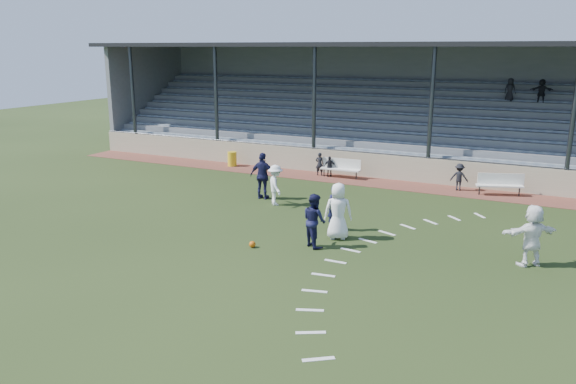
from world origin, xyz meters
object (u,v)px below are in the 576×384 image
object	(u,v)px
player_navy_lead	(336,208)
football	(252,244)
player_white_lead	(338,211)
bench_right	(500,182)
bench_left	(341,166)
trash_bin	(232,159)

from	to	relation	value
player_navy_lead	football	bearing A→B (deg)	-157.37
player_white_lead	player_navy_lead	world-z (taller)	player_white_lead
football	player_navy_lead	bearing A→B (deg)	58.26
bench_right	player_navy_lead	size ratio (longest dim) A/B	1.23
football	player_white_lead	bearing A→B (deg)	43.58
football	player_navy_lead	xyz separation A→B (m)	(1.78, 2.87, 0.72)
bench_left	bench_right	bearing A→B (deg)	-2.75
bench_left	football	bearing A→B (deg)	-86.35
football	player_navy_lead	distance (m)	3.45
trash_bin	player_navy_lead	distance (m)	12.15
trash_bin	football	distance (m)	13.10
football	player_white_lead	size ratio (longest dim) A/B	0.11
bench_right	player_white_lead	bearing A→B (deg)	-135.63
bench_right	player_navy_lead	xyz separation A→B (m)	(-4.72, -7.81, 0.24)
bench_left	player_navy_lead	xyz separation A→B (m)	(2.82, -7.93, 0.24)
trash_bin	football	xyz separation A→B (m)	(7.43, -10.79, -0.31)
bench_right	player_white_lead	size ratio (longest dim) A/B	1.04
bench_right	football	xyz separation A→B (m)	(-6.50, -10.68, -0.48)
bench_right	trash_bin	bearing A→B (deg)	160.57
bench_left	bench_right	world-z (taller)	same
bench_left	player_white_lead	size ratio (longest dim) A/B	1.03
bench_left	bench_right	xyz separation A→B (m)	(7.55, -0.11, 0.00)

